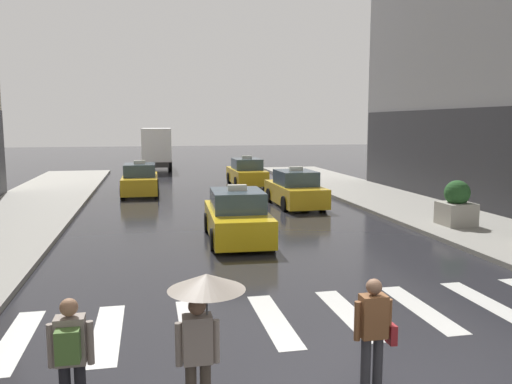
{
  "coord_description": "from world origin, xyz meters",
  "views": [
    {
      "loc": [
        -3.03,
        -6.24,
        3.76
      ],
      "look_at": [
        -0.08,
        8.0,
        1.81
      ],
      "focal_mm": 36.24,
      "sensor_mm": 36.0,
      "label": 1
    }
  ],
  "objects_px": {
    "taxi_second": "(295,190)",
    "taxi_third": "(140,180)",
    "taxi_fourth": "(247,173)",
    "box_truck": "(157,147)",
    "pedestrian_with_handbag": "(374,329)",
    "planter_mid_block": "(457,205)",
    "taxi_lead": "(237,217)",
    "pedestrian_with_backpack": "(71,353)",
    "pedestrian_with_umbrella": "(203,308)"
  },
  "relations": [
    {
      "from": "box_truck",
      "to": "pedestrian_with_handbag",
      "type": "relative_size",
      "value": 4.6
    },
    {
      "from": "box_truck",
      "to": "pedestrian_with_handbag",
      "type": "bearing_deg",
      "value": -86.32
    },
    {
      "from": "taxi_lead",
      "to": "pedestrian_with_umbrella",
      "type": "relative_size",
      "value": 2.37
    },
    {
      "from": "taxi_second",
      "to": "planter_mid_block",
      "type": "height_order",
      "value": "taxi_second"
    },
    {
      "from": "taxi_lead",
      "to": "planter_mid_block",
      "type": "relative_size",
      "value": 2.88
    },
    {
      "from": "taxi_second",
      "to": "pedestrian_with_handbag",
      "type": "relative_size",
      "value": 2.77
    },
    {
      "from": "taxi_third",
      "to": "pedestrian_with_handbag",
      "type": "height_order",
      "value": "taxi_third"
    },
    {
      "from": "taxi_second",
      "to": "planter_mid_block",
      "type": "bearing_deg",
      "value": -55.93
    },
    {
      "from": "box_truck",
      "to": "planter_mid_block",
      "type": "distance_m",
      "value": 28.07
    },
    {
      "from": "taxi_fourth",
      "to": "pedestrian_with_umbrella",
      "type": "relative_size",
      "value": 2.35
    },
    {
      "from": "taxi_lead",
      "to": "taxi_fourth",
      "type": "bearing_deg",
      "value": 78.12
    },
    {
      "from": "taxi_fourth",
      "to": "pedestrian_with_backpack",
      "type": "height_order",
      "value": "taxi_fourth"
    },
    {
      "from": "taxi_lead",
      "to": "planter_mid_block",
      "type": "bearing_deg",
      "value": 0.51
    },
    {
      "from": "taxi_lead",
      "to": "planter_mid_block",
      "type": "height_order",
      "value": "taxi_lead"
    },
    {
      "from": "taxi_second",
      "to": "pedestrian_with_umbrella",
      "type": "relative_size",
      "value": 2.35
    },
    {
      "from": "taxi_fourth",
      "to": "box_truck",
      "type": "xyz_separation_m",
      "value": [
        -5.14,
        11.74,
        1.13
      ]
    },
    {
      "from": "taxi_fourth",
      "to": "box_truck",
      "type": "height_order",
      "value": "box_truck"
    },
    {
      "from": "taxi_fourth",
      "to": "planter_mid_block",
      "type": "bearing_deg",
      "value": -71.37
    },
    {
      "from": "taxi_fourth",
      "to": "pedestrian_with_handbag",
      "type": "height_order",
      "value": "taxi_fourth"
    },
    {
      "from": "taxi_fourth",
      "to": "box_truck",
      "type": "distance_m",
      "value": 12.87
    },
    {
      "from": "pedestrian_with_umbrella",
      "to": "pedestrian_with_handbag",
      "type": "relative_size",
      "value": 1.18
    },
    {
      "from": "taxi_lead",
      "to": "pedestrian_with_backpack",
      "type": "relative_size",
      "value": 2.79
    },
    {
      "from": "taxi_second",
      "to": "pedestrian_with_handbag",
      "type": "bearing_deg",
      "value": -102.27
    },
    {
      "from": "taxi_lead",
      "to": "box_truck",
      "type": "distance_m",
      "value": 26.38
    },
    {
      "from": "pedestrian_with_umbrella",
      "to": "planter_mid_block",
      "type": "distance_m",
      "value": 14.36
    },
    {
      "from": "taxi_second",
      "to": "pedestrian_with_backpack",
      "type": "xyz_separation_m",
      "value": [
        -7.49,
        -16.16,
        0.25
      ]
    },
    {
      "from": "pedestrian_with_handbag",
      "to": "planter_mid_block",
      "type": "relative_size",
      "value": 1.03
    },
    {
      "from": "taxi_lead",
      "to": "taxi_second",
      "type": "distance_m",
      "value": 7.29
    },
    {
      "from": "planter_mid_block",
      "to": "taxi_second",
      "type": "bearing_deg",
      "value": 124.07
    },
    {
      "from": "taxi_fourth",
      "to": "pedestrian_with_backpack",
      "type": "relative_size",
      "value": 2.76
    },
    {
      "from": "box_truck",
      "to": "taxi_lead",
      "type": "bearing_deg",
      "value": -85.46
    },
    {
      "from": "taxi_lead",
      "to": "pedestrian_with_handbag",
      "type": "relative_size",
      "value": 2.79
    },
    {
      "from": "box_truck",
      "to": "planter_mid_block",
      "type": "bearing_deg",
      "value": -69.08
    },
    {
      "from": "taxi_second",
      "to": "taxi_third",
      "type": "height_order",
      "value": "same"
    },
    {
      "from": "taxi_lead",
      "to": "taxi_second",
      "type": "relative_size",
      "value": 1.01
    },
    {
      "from": "pedestrian_with_umbrella",
      "to": "pedestrian_with_handbag",
      "type": "distance_m",
      "value": 2.46
    },
    {
      "from": "taxi_lead",
      "to": "taxi_third",
      "type": "distance_m",
      "value": 12.19
    },
    {
      "from": "pedestrian_with_umbrella",
      "to": "taxi_third",
      "type": "bearing_deg",
      "value": 92.88
    },
    {
      "from": "taxi_third",
      "to": "pedestrian_with_umbrella",
      "type": "xyz_separation_m",
      "value": [
        1.1,
        -21.9,
        0.79
      ]
    },
    {
      "from": "pedestrian_with_umbrella",
      "to": "pedestrian_with_backpack",
      "type": "height_order",
      "value": "pedestrian_with_umbrella"
    },
    {
      "from": "taxi_fourth",
      "to": "taxi_lead",
      "type": "bearing_deg",
      "value": -101.88
    },
    {
      "from": "taxi_lead",
      "to": "pedestrian_with_umbrella",
      "type": "bearing_deg",
      "value": -101.88
    },
    {
      "from": "taxi_second",
      "to": "taxi_fourth",
      "type": "distance_m",
      "value": 8.31
    },
    {
      "from": "taxi_lead",
      "to": "taxi_fourth",
      "type": "distance_m",
      "value": 14.86
    },
    {
      "from": "pedestrian_with_handbag",
      "to": "planter_mid_block",
      "type": "bearing_deg",
      "value": 52.29
    },
    {
      "from": "taxi_lead",
      "to": "pedestrian_with_backpack",
      "type": "height_order",
      "value": "taxi_lead"
    },
    {
      "from": "taxi_third",
      "to": "taxi_fourth",
      "type": "relative_size",
      "value": 1.0
    },
    {
      "from": "taxi_fourth",
      "to": "planter_mid_block",
      "type": "height_order",
      "value": "taxi_fourth"
    },
    {
      "from": "planter_mid_block",
      "to": "box_truck",
      "type": "bearing_deg",
      "value": 110.92
    },
    {
      "from": "box_truck",
      "to": "pedestrian_with_umbrella",
      "type": "bearing_deg",
      "value": -90.08
    }
  ]
}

